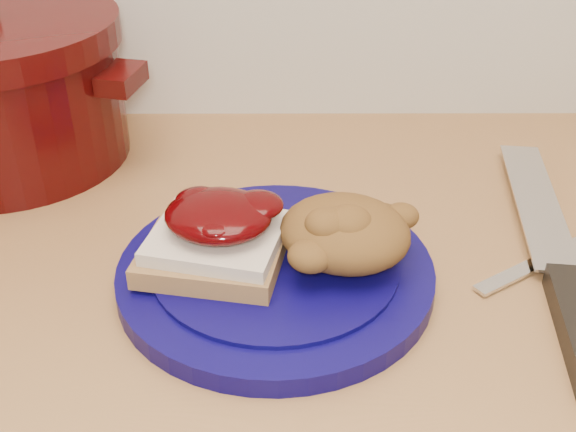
{
  "coord_description": "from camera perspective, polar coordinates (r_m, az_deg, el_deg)",
  "views": [
    {
      "loc": [
        0.04,
        1.02,
        1.26
      ],
      "look_at": [
        0.05,
        1.5,
        0.95
      ],
      "focal_mm": 45.0,
      "sensor_mm": 36.0,
      "label": 1
    }
  ],
  "objects": [
    {
      "name": "plate",
      "position": [
        0.58,
        -0.99,
        -4.54
      ],
      "size": [
        0.31,
        0.31,
        0.02
      ],
      "primitive_type": "cylinder",
      "rotation": [
        0.0,
        0.0,
        -0.29
      ],
      "color": "#090443",
      "rests_on": "wood_countertop"
    },
    {
      "name": "sandwich",
      "position": [
        0.56,
        -5.72,
        -1.52
      ],
      "size": [
        0.12,
        0.11,
        0.05
      ],
      "rotation": [
        0.0,
        0.0,
        -0.29
      ],
      "color": "olive",
      "rests_on": "plate"
    },
    {
      "name": "stuffing_mound",
      "position": [
        0.56,
        4.51,
        -1.34
      ],
      "size": [
        0.12,
        0.11,
        0.05
      ],
      "primitive_type": "ellipsoid",
      "rotation": [
        0.0,
        0.0,
        -0.29
      ],
      "color": "brown",
      "rests_on": "plate"
    },
    {
      "name": "chef_knife",
      "position": [
        0.6,
        21.0,
        -5.34
      ],
      "size": [
        0.07,
        0.35,
        0.02
      ],
      "rotation": [
        0.0,
        0.0,
        1.45
      ],
      "color": "black",
      "rests_on": "wood_countertop"
    },
    {
      "name": "butter_knife",
      "position": [
        0.65,
        20.18,
        -2.97
      ],
      "size": [
        0.15,
        0.11,
        0.0
      ],
      "primitive_type": "cube",
      "rotation": [
        0.0,
        0.0,
        0.58
      ],
      "color": "silver",
      "rests_on": "wood_countertop"
    }
  ]
}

